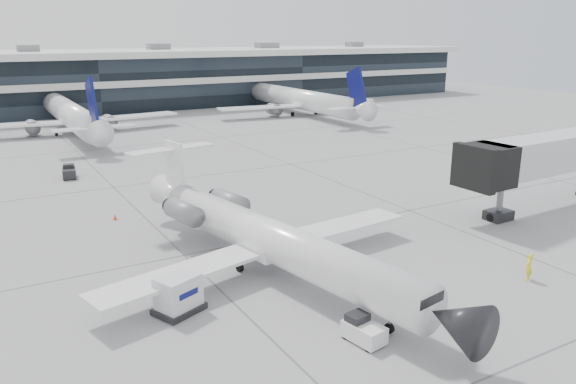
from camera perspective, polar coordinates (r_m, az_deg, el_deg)
ground at (r=42.91m, az=2.18°, el=-3.92°), size 220.00×220.00×0.00m
terminal at (r=118.53m, az=-19.65°, el=10.36°), size 170.00×22.00×10.00m
bg_jet_center at (r=91.35m, az=-21.08°, el=5.66°), size 32.00×40.00×9.60m
bg_jet_right at (r=105.00m, az=1.10°, el=7.91°), size 32.00×40.00×9.60m
regional_jet at (r=34.98m, az=-2.07°, el=-4.65°), size 22.94×28.61×6.63m
jet_bridge at (r=53.14m, az=25.94°, el=3.68°), size 20.31×4.71×6.53m
ramp_worker at (r=37.29m, az=23.28°, el=-7.00°), size 0.74×0.66×1.70m
baggage_tug at (r=28.32m, az=7.64°, el=-13.74°), size 1.55×2.24×1.31m
cargo_uld at (r=31.05m, az=-11.08°, el=-10.19°), size 3.03×2.68×2.05m
traffic_cone at (r=47.30m, az=-17.16°, el=-2.44°), size 0.44×0.44×0.49m
far_tug at (r=62.38m, az=-21.34°, el=1.89°), size 1.61×2.36×1.39m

